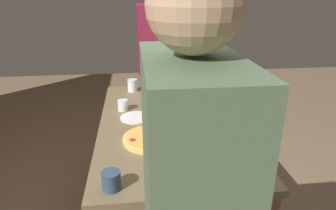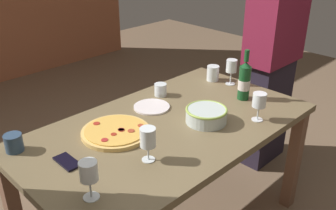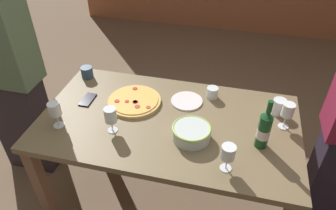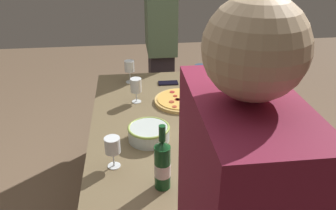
{
  "view_description": "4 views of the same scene",
  "coord_description": "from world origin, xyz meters",
  "px_view_note": "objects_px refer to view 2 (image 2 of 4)",
  "views": [
    {
      "loc": [
        -1.85,
        0.21,
        1.6
      ],
      "look_at": [
        0.0,
        0.0,
        0.87
      ],
      "focal_mm": 32.71,
      "sensor_mm": 36.0,
      "label": 1
    },
    {
      "loc": [
        -1.24,
        -1.25,
        1.73
      ],
      "look_at": [
        0.0,
        0.0,
        0.87
      ],
      "focal_mm": 40.18,
      "sensor_mm": 36.0,
      "label": 2
    },
    {
      "loc": [
        0.35,
        -1.44,
        2.02
      ],
      "look_at": [
        0.0,
        0.0,
        0.87
      ],
      "focal_mm": 33.46,
      "sensor_mm": 36.0,
      "label": 3
    },
    {
      "loc": [
        1.77,
        -0.21,
        1.78
      ],
      "look_at": [
        0.0,
        0.0,
        0.87
      ],
      "focal_mm": 37.3,
      "sensor_mm": 36.0,
      "label": 4
    }
  ],
  "objects_px": {
    "wine_glass_near_pizza": "(89,173)",
    "wine_glass_far_left": "(148,139)",
    "wine_bottle": "(244,81)",
    "cup_amber": "(213,73)",
    "side_plate": "(152,107)",
    "person_host": "(272,58)",
    "cell_phone": "(67,162)",
    "wine_glass_by_bottle": "(259,101)",
    "serving_bowl": "(206,115)",
    "cup_ceramic": "(161,90)",
    "cup_spare": "(14,143)",
    "wine_glass_far_right": "(231,67)",
    "pizza": "(116,132)",
    "dining_table": "(168,139)"
  },
  "relations": [
    {
      "from": "cup_ceramic",
      "to": "side_plate",
      "type": "relative_size",
      "value": 0.36
    },
    {
      "from": "person_host",
      "to": "cup_spare",
      "type": "bearing_deg",
      "value": -11.4
    },
    {
      "from": "wine_bottle",
      "to": "cup_ceramic",
      "type": "relative_size",
      "value": 4.04
    },
    {
      "from": "wine_bottle",
      "to": "cup_amber",
      "type": "height_order",
      "value": "wine_bottle"
    },
    {
      "from": "dining_table",
      "to": "wine_glass_far_left",
      "type": "relative_size",
      "value": 9.7
    },
    {
      "from": "cup_ceramic",
      "to": "cell_phone",
      "type": "xyz_separation_m",
      "value": [
        -0.81,
        -0.23,
        -0.03
      ]
    },
    {
      "from": "cup_amber",
      "to": "serving_bowl",
      "type": "bearing_deg",
      "value": -144.24
    },
    {
      "from": "pizza",
      "to": "wine_glass_far_right",
      "type": "height_order",
      "value": "wine_glass_far_right"
    },
    {
      "from": "cup_spare",
      "to": "person_host",
      "type": "height_order",
      "value": "person_host"
    },
    {
      "from": "cell_phone",
      "to": "person_host",
      "type": "relative_size",
      "value": 0.09
    },
    {
      "from": "wine_bottle",
      "to": "wine_glass_by_bottle",
      "type": "distance_m",
      "value": 0.28
    },
    {
      "from": "serving_bowl",
      "to": "wine_glass_near_pizza",
      "type": "distance_m",
      "value": 0.81
    },
    {
      "from": "dining_table",
      "to": "cup_spare",
      "type": "relative_size",
      "value": 18.57
    },
    {
      "from": "cup_spare",
      "to": "side_plate",
      "type": "xyz_separation_m",
      "value": [
        0.77,
        -0.12,
        -0.04
      ]
    },
    {
      "from": "wine_glass_near_pizza",
      "to": "cup_ceramic",
      "type": "relative_size",
      "value": 2.17
    },
    {
      "from": "wine_bottle",
      "to": "cup_amber",
      "type": "xyz_separation_m",
      "value": [
        0.1,
        0.32,
        -0.07
      ]
    },
    {
      "from": "wine_bottle",
      "to": "cell_phone",
      "type": "distance_m",
      "value": 1.15
    },
    {
      "from": "wine_glass_near_pizza",
      "to": "wine_glass_far_right",
      "type": "distance_m",
      "value": 1.36
    },
    {
      "from": "wine_bottle",
      "to": "side_plate",
      "type": "relative_size",
      "value": 1.47
    },
    {
      "from": "wine_glass_near_pizza",
      "to": "wine_glass_far_left",
      "type": "relative_size",
      "value": 1.01
    },
    {
      "from": "serving_bowl",
      "to": "cup_ceramic",
      "type": "xyz_separation_m",
      "value": [
        0.07,
        0.43,
        -0.01
      ]
    },
    {
      "from": "wine_glass_far_left",
      "to": "cup_amber",
      "type": "relative_size",
      "value": 1.61
    },
    {
      "from": "wine_glass_far_right",
      "to": "wine_glass_far_left",
      "type": "bearing_deg",
      "value": -164.32
    },
    {
      "from": "pizza",
      "to": "wine_glass_far_right",
      "type": "distance_m",
      "value": 0.96
    },
    {
      "from": "dining_table",
      "to": "wine_glass_far_left",
      "type": "xyz_separation_m",
      "value": [
        -0.3,
        -0.17,
        0.2
      ]
    },
    {
      "from": "wine_glass_near_pizza",
      "to": "person_host",
      "type": "height_order",
      "value": "person_host"
    },
    {
      "from": "side_plate",
      "to": "person_host",
      "type": "distance_m",
      "value": 1.05
    },
    {
      "from": "cup_ceramic",
      "to": "person_host",
      "type": "xyz_separation_m",
      "value": [
        0.88,
        -0.25,
        0.05
      ]
    },
    {
      "from": "wine_bottle",
      "to": "wine_glass_far_left",
      "type": "distance_m",
      "value": 0.86
    },
    {
      "from": "wine_bottle",
      "to": "cup_spare",
      "type": "xyz_separation_m",
      "value": [
        -1.25,
        0.42,
        -0.08
      ]
    },
    {
      "from": "cup_spare",
      "to": "wine_glass_far_right",
      "type": "bearing_deg",
      "value": -9.25
    },
    {
      "from": "wine_glass_far_right",
      "to": "cup_spare",
      "type": "xyz_separation_m",
      "value": [
        -1.39,
        0.23,
        -0.08
      ]
    },
    {
      "from": "wine_glass_by_bottle",
      "to": "cell_phone",
      "type": "xyz_separation_m",
      "value": [
        -0.96,
        0.38,
        -0.11
      ]
    },
    {
      "from": "wine_bottle",
      "to": "wine_glass_far_right",
      "type": "distance_m",
      "value": 0.24
    },
    {
      "from": "pizza",
      "to": "serving_bowl",
      "type": "xyz_separation_m",
      "value": [
        0.43,
        -0.24,
        0.03
      ]
    },
    {
      "from": "dining_table",
      "to": "side_plate",
      "type": "xyz_separation_m",
      "value": [
        0.08,
        0.21,
        0.1
      ]
    },
    {
      "from": "dining_table",
      "to": "serving_bowl",
      "type": "xyz_separation_m",
      "value": [
        0.17,
        -0.12,
        0.14
      ]
    },
    {
      "from": "wine_glass_by_bottle",
      "to": "wine_glass_far_right",
      "type": "xyz_separation_m",
      "value": [
        0.31,
        0.41,
        0.01
      ]
    },
    {
      "from": "side_plate",
      "to": "wine_bottle",
      "type": "bearing_deg",
      "value": -32.11
    },
    {
      "from": "wine_glass_far_right",
      "to": "side_plate",
      "type": "relative_size",
      "value": 0.81
    },
    {
      "from": "serving_bowl",
      "to": "wine_glass_far_left",
      "type": "height_order",
      "value": "wine_glass_far_left"
    },
    {
      "from": "cell_phone",
      "to": "person_host",
      "type": "bearing_deg",
      "value": -179.82
    },
    {
      "from": "cup_amber",
      "to": "cell_phone",
      "type": "relative_size",
      "value": 0.71
    },
    {
      "from": "pizza",
      "to": "cup_ceramic",
      "type": "xyz_separation_m",
      "value": [
        0.49,
        0.18,
        0.03
      ]
    },
    {
      "from": "wine_glass_by_bottle",
      "to": "wine_glass_far_left",
      "type": "height_order",
      "value": "wine_glass_far_left"
    },
    {
      "from": "wine_glass_near_pizza",
      "to": "cell_phone",
      "type": "relative_size",
      "value": 1.16
    },
    {
      "from": "cup_amber",
      "to": "cell_phone",
      "type": "distance_m",
      "value": 1.25
    },
    {
      "from": "dining_table",
      "to": "person_host",
      "type": "height_order",
      "value": "person_host"
    },
    {
      "from": "dining_table",
      "to": "pizza",
      "type": "xyz_separation_m",
      "value": [
        -0.26,
        0.12,
        0.11
      ]
    },
    {
      "from": "cup_ceramic",
      "to": "cup_amber",
      "type": "bearing_deg",
      "value": -9.32
    }
  ]
}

